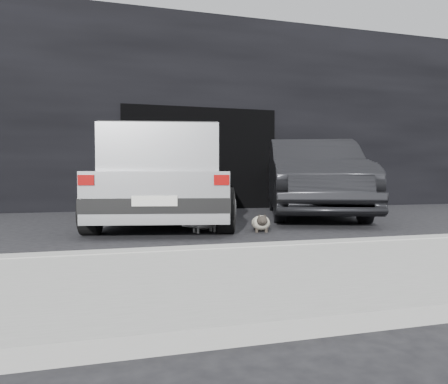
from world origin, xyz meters
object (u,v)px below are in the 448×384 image
object	(u,v)px
silver_hatchback	(165,173)
cat_white	(207,221)
cat_siamese	(261,223)
second_car	(312,177)

from	to	relation	value
silver_hatchback	cat_white	bearing A→B (deg)	-60.90
silver_hatchback	cat_siamese	xyz separation A→B (m)	(1.23, -1.52, -0.76)
silver_hatchback	cat_white	size ratio (longest dim) A/B	6.88
second_car	cat_siamese	bearing A→B (deg)	-112.36
cat_siamese	cat_white	xyz separation A→B (m)	(-0.81, 0.15, 0.03)
silver_hatchback	cat_siamese	world-z (taller)	silver_hatchback
silver_hatchback	second_car	xyz separation A→B (m)	(3.21, 0.61, -0.08)
cat_siamese	cat_white	size ratio (longest dim) A/B	1.19
silver_hatchback	second_car	distance (m)	3.27
silver_hatchback	second_car	bearing A→B (deg)	23.10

